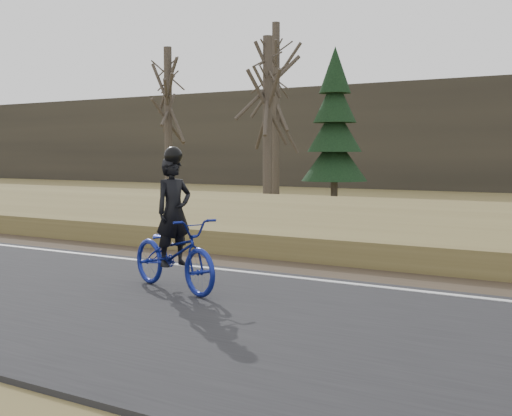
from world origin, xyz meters
The scene contains 12 objects.
ground centered at (0.00, 0.00, 0.00)m, with size 120.00×120.00×0.00m, color olive.
edge_line centered at (0.00, 0.20, 0.07)m, with size 120.00×0.12×0.01m, color silver.
shoulder centered at (0.00, 1.20, 0.02)m, with size 120.00×1.60×0.04m, color #473A2B.
embankment centered at (0.00, 4.20, 0.22)m, with size 120.00×5.00×0.44m, color olive.
ballast centered at (0.00, 8.00, 0.23)m, with size 120.00×3.00×0.45m, color slate.
railroad centered at (0.00, 8.00, 0.53)m, with size 120.00×2.40×0.29m.
treeline_backdrop centered at (0.00, 30.00, 3.00)m, with size 120.00×4.00×6.00m, color #383328.
cyclist centered at (3.14, -1.62, 0.70)m, with size 2.11×1.25×2.04m.
bare_tree_far_left centered at (-11.04, 14.92, 3.34)m, with size 0.36×0.36×6.69m, color #4C4338.
bare_tree_left centered at (-7.46, 18.17, 3.94)m, with size 0.36×0.36×7.88m, color #4C4338.
bare_tree_near_left centered at (-4.68, 13.12, 3.17)m, with size 0.36×0.36×6.35m, color #4C4338.
conifer centered at (-3.23, 15.74, 2.93)m, with size 2.60×2.60×6.18m.
Camera 1 is at (9.65, -9.36, 2.00)m, focal length 50.00 mm.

